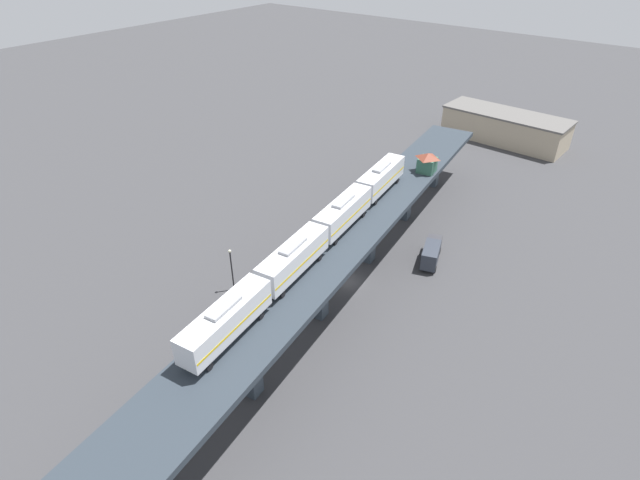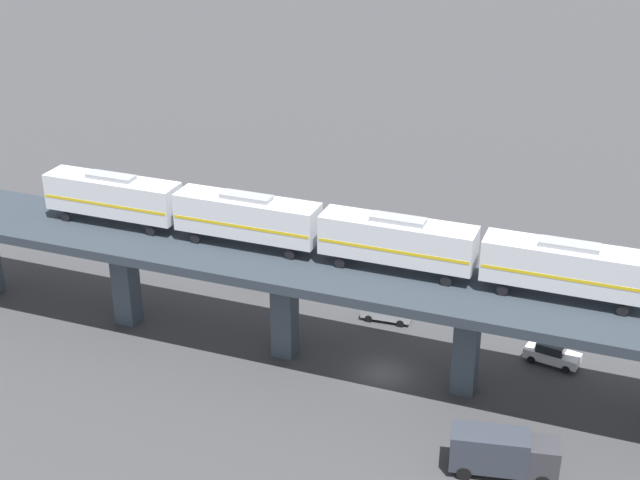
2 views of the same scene
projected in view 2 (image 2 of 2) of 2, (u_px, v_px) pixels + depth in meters
ground_plane at (383, 374)px, 71.39m from camera, size 400.00×400.00×0.00m
elevated_viaduct at (383, 291)px, 68.29m from camera, size 20.65×92.30×8.75m
subway_train at (320, 228)px, 69.71m from camera, size 9.45×49.73×4.45m
street_car_black at (263, 272)px, 85.61m from camera, size 3.22×4.75×1.89m
street_car_silver at (386, 310)px, 78.82m from camera, size 2.61×4.66×1.89m
street_car_white at (552, 353)px, 72.44m from camera, size 2.08×4.46×1.89m
delivery_truck at (502, 452)px, 59.73m from camera, size 4.43×7.54×3.20m
street_lamp at (326, 242)px, 84.24m from camera, size 0.44×0.44×6.94m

